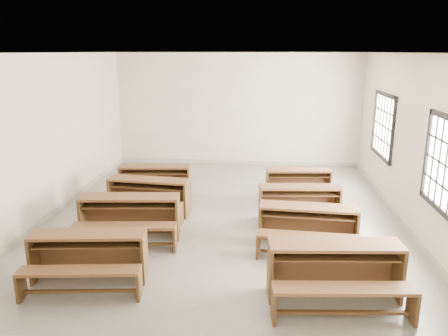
# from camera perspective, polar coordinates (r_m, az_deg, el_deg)

# --- Properties ---
(room) EXTENTS (8.50, 8.50, 3.20)m
(room) POSITION_cam_1_polar(r_m,az_deg,el_deg) (8.37, 0.62, 7.57)
(room) COLOR gray
(room) RESTS_ON ground
(desk_set_0) EXTENTS (1.71, 1.03, 0.73)m
(desk_set_0) POSITION_cam_1_polar(r_m,az_deg,el_deg) (6.63, -17.33, -10.72)
(desk_set_0) COLOR brown
(desk_set_0) RESTS_ON ground
(desk_set_1) EXTENTS (1.81, 1.06, 0.78)m
(desk_set_1) POSITION_cam_1_polar(r_m,az_deg,el_deg) (7.88, -12.24, -5.95)
(desk_set_1) COLOR brown
(desk_set_1) RESTS_ON ground
(desk_set_2) EXTENTS (1.72, 1.01, 0.74)m
(desk_set_2) POSITION_cam_1_polar(r_m,az_deg,el_deg) (8.97, -9.88, -3.39)
(desk_set_2) COLOR brown
(desk_set_2) RESTS_ON ground
(desk_set_3) EXTENTS (1.66, 0.96, 0.72)m
(desk_set_3) POSITION_cam_1_polar(r_m,az_deg,el_deg) (10.05, -9.04, -1.40)
(desk_set_3) COLOR brown
(desk_set_3) RESTS_ON ground
(desk_set_4) EXTENTS (1.82, 1.05, 0.79)m
(desk_set_4) POSITION_cam_1_polar(r_m,az_deg,el_deg) (6.08, 14.33, -12.55)
(desk_set_4) COLOR brown
(desk_set_4) RESTS_ON ground
(desk_set_5) EXTENTS (1.68, 0.95, 0.73)m
(desk_set_5) POSITION_cam_1_polar(r_m,az_deg,el_deg) (7.49, 10.90, -7.23)
(desk_set_5) COLOR brown
(desk_set_5) RESTS_ON ground
(desk_set_6) EXTENTS (1.63, 0.94, 0.70)m
(desk_set_6) POSITION_cam_1_polar(r_m,az_deg,el_deg) (8.62, 9.87, -4.30)
(desk_set_6) COLOR brown
(desk_set_6) RESTS_ON ground
(desk_set_7) EXTENTS (1.49, 0.86, 0.65)m
(desk_set_7) POSITION_cam_1_polar(r_m,az_deg,el_deg) (10.01, 9.69, -1.76)
(desk_set_7) COLOR brown
(desk_set_7) RESTS_ON ground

